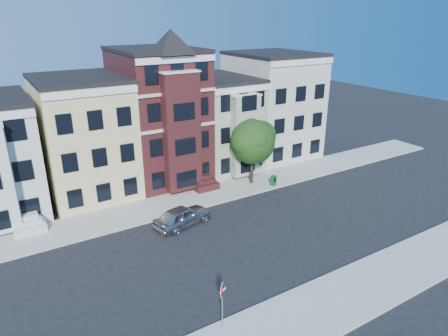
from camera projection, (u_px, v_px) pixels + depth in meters
ground at (244, 241)px, 28.33m from camera, size 120.00×120.00×0.00m
far_sidewalk at (192, 199)px, 34.67m from camera, size 60.00×4.00×0.15m
near_sidewalk at (326, 306)px, 21.94m from camera, size 60.00×4.00×0.15m
house_yellow at (85, 138)px, 34.65m from camera, size 7.00×9.00×10.00m
house_brown at (159, 117)px, 37.70m from camera, size 7.00×9.00×12.00m
house_green at (218, 123)px, 41.41m from camera, size 6.00×9.00×9.00m
house_cream at (272, 106)px, 44.46m from camera, size 8.00×9.00×11.00m
street_tree at (252, 145)px, 36.40m from camera, size 6.76×6.76×7.57m
parked_car at (182, 216)px, 30.17m from camera, size 4.94×2.82×1.58m
newspaper_box at (273, 181)px, 37.06m from camera, size 0.51×0.48×0.95m
stop_sign at (222, 302)px, 19.92m from camera, size 0.79×0.43×2.96m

